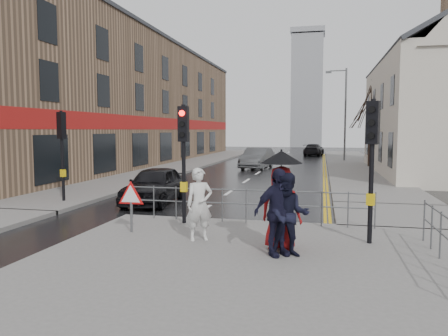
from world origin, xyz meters
The scene contains 22 objects.
ground centered at (0.00, 0.00, 0.00)m, with size 120.00×120.00×0.00m, color black.
near_pavement centered at (3.00, -3.50, 0.07)m, with size 10.00×9.00×0.14m, color #605E5B.
left_pavement centered at (-6.50, 23.00, 0.07)m, with size 4.00×44.00×0.14m, color #605E5B.
right_pavement centered at (6.50, 25.00, 0.07)m, with size 4.00×40.00×0.14m, color #605E5B.
pavement_bridge_right centered at (6.50, 3.00, 0.07)m, with size 4.00×4.20×0.14m, color #605E5B.
building_left_terrace centered at (-12.00, 22.00, 5.00)m, with size 8.00×42.00×10.00m, color #937154.
church_tower centered at (1.50, 62.00, 9.00)m, with size 5.00×5.00×18.00m, color gray.
traffic_signal_near_left centered at (0.20, 0.20, 2.46)m, with size 0.28×0.27×3.40m.
traffic_signal_near_right centered at (5.20, -1.00, 2.46)m, with size 0.34×0.33×3.40m.
traffic_signal_far_left centered at (-5.50, 3.00, 2.46)m, with size 0.34×0.33×3.40m.
guard_railing_front centered at (1.95, 0.60, 0.86)m, with size 7.14×0.04×1.00m.
warning_sign centered at (-0.80, -1.21, 1.04)m, with size 0.80×0.07×1.35m.
street_lamp centered at (5.82, 28.00, 4.71)m, with size 1.83×0.25×8.00m.
tree_near centered at (7.50, 22.00, 5.14)m, with size 2.40×2.40×6.58m.
tree_far centered at (8.00, 30.00, 4.42)m, with size 2.40×2.40×5.64m.
pedestrian_a centered at (1.18, -1.62, 1.02)m, with size 0.64×0.42×1.77m, color silver.
pedestrian_b centered at (3.40, -2.51, 1.03)m, with size 0.87×0.68×1.79m, color black.
pedestrian_with_umbrella centered at (3.18, -2.00, 1.31)m, with size 1.03×0.96×2.23m.
pedestrian_d centered at (3.15, -2.51, 1.08)m, with size 1.10×0.46×1.88m, color black.
car_parked centered at (-2.20, 4.00, 0.70)m, with size 1.66×4.14×1.41m, color black.
car_mid centered at (-0.53, 19.75, 0.76)m, with size 1.61×4.62×1.52m, color #434548.
car_far centered at (3.19, 36.86, 0.65)m, with size 1.81×4.45×1.29m, color black.
Camera 1 is at (4.05, -11.69, 2.83)m, focal length 35.00 mm.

